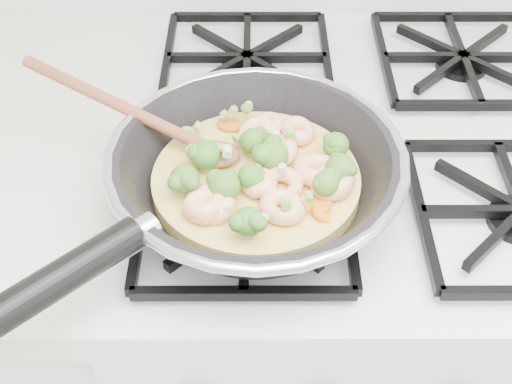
{
  "coord_description": "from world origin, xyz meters",
  "views": [
    {
      "loc": [
        -0.14,
        1.02,
        1.46
      ],
      "look_at": [
        -0.14,
        1.57,
        0.93
      ],
      "focal_mm": 49.09,
      "sensor_mm": 36.0,
      "label": 1
    }
  ],
  "objects": [
    {
      "name": "skillet",
      "position": [
        -0.14,
        1.56,
        0.96
      ],
      "size": [
        0.43,
        0.41,
        0.09
      ],
      "rotation": [
        0.0,
        0.0,
        -0.31
      ],
      "color": "black",
      "rests_on": "stove"
    },
    {
      "name": "stove",
      "position": [
        0.0,
        1.7,
        0.46
      ],
      "size": [
        0.6,
        0.6,
        0.92
      ],
      "color": "silver",
      "rests_on": "ground"
    }
  ]
}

